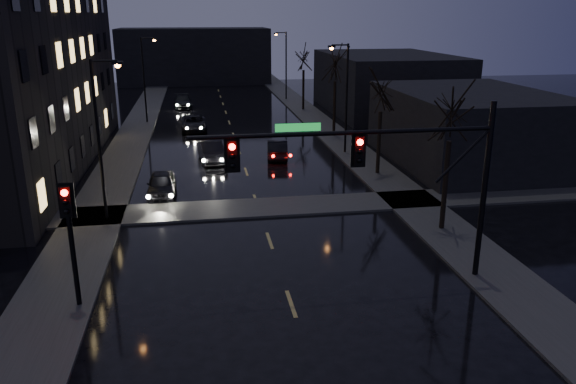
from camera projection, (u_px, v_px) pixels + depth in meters
name	position (u px, v px, depth m)	size (l,w,h in m)	color
sidewalk_left	(129.00, 146.00, 44.33)	(3.00, 140.00, 0.12)	#2D2D2B
sidewalk_right	(338.00, 138.00, 46.94)	(3.00, 140.00, 0.12)	#2D2D2B
sidewalk_cross	(259.00, 208.00, 30.12)	(40.00, 3.00, 0.12)	#2D2D2B
commercial_right_near	(469.00, 127.00, 38.81)	(10.00, 14.00, 5.00)	black
commercial_right_far	(386.00, 83.00, 59.58)	(12.00, 18.00, 6.00)	black
far_block	(194.00, 56.00, 84.43)	(22.00, 10.00, 8.00)	black
signal_mast	(391.00, 162.00, 20.31)	(11.11, 0.41, 7.00)	black
signal_pole_left	(70.00, 228.00, 19.13)	(0.35, 0.41, 4.53)	black
tree_near	(453.00, 102.00, 25.30)	(3.52, 3.52, 8.08)	black
tree_mid_a	(382.00, 84.00, 34.83)	(3.30, 3.30, 7.58)	black
tree_mid_b	(336.00, 57.00, 45.88)	(3.74, 3.74, 8.59)	black
tree_far	(304.00, 53.00, 59.22)	(3.43, 3.43, 7.88)	black
streetlight_l_near	(102.00, 127.00, 27.06)	(1.53, 0.28, 8.00)	black
streetlight_l_far	(146.00, 72.00, 52.45)	(1.53, 0.28, 8.00)	black
streetlight_r_mid	(344.00, 89.00, 40.67)	(1.53, 0.28, 8.00)	black
streetlight_r_far	(284.00, 60.00, 67.00)	(1.53, 0.28, 8.00)	black
oncoming_car_a	(162.00, 184.00, 32.16)	(1.59, 3.94, 1.34)	black
oncoming_car_b	(212.00, 152.00, 39.57)	(1.52, 4.36, 1.44)	black
oncoming_car_c	(194.00, 123.00, 50.14)	(2.20, 4.77, 1.33)	black
oncoming_car_d	(183.00, 102.00, 62.48)	(1.88, 4.62, 1.34)	black
lead_car	(277.00, 149.00, 40.57)	(1.41, 4.05, 1.33)	black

